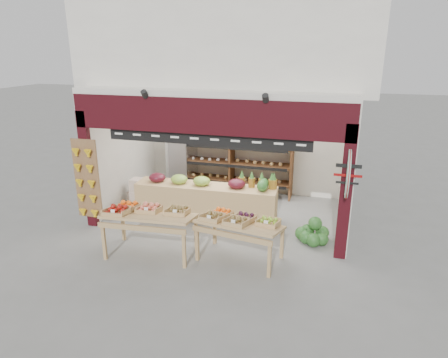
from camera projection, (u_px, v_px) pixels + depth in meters
ground at (220, 220)px, 9.51m from camera, size 60.00×60.00×0.00m
shop_structure at (238, 47)px, 9.75m from camera, size 6.36×5.12×5.40m
banana_board at (86, 181)px, 8.79m from camera, size 0.60×0.15×1.80m
gift_sign at (348, 174)px, 7.20m from camera, size 0.04×0.93×0.92m
back_shelving at (232, 151)px, 10.95m from camera, size 3.37×0.55×2.05m
refrigerator at (182, 160)px, 11.38m from camera, size 0.75×0.75×1.72m
cardboard_stack at (148, 196)px, 10.29m from camera, size 1.00×0.73×0.72m
mid_counter at (206, 200)px, 9.48m from camera, size 3.37×0.78×1.06m
display_table_left at (146, 213)px, 7.82m from camera, size 1.78×1.09×1.08m
display_table_right at (238, 221)px, 7.57m from camera, size 1.69×1.11×1.01m
watermelon_pile at (312, 234)px, 8.40m from camera, size 0.71×0.71×0.55m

